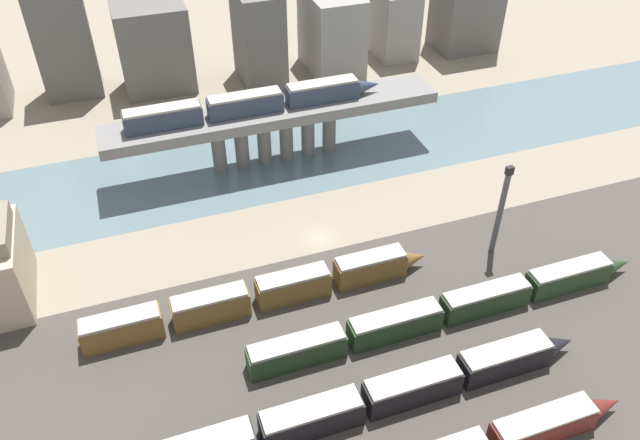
# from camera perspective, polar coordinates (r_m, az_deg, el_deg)

# --- Properties ---
(ground_plane) EXTENTS (400.00, 400.00, 0.00)m
(ground_plane) POSITION_cam_1_polar(r_m,az_deg,el_deg) (93.46, -0.14, -1.70)
(ground_plane) COLOR gray
(railbed_yard) EXTENTS (280.00, 42.00, 0.01)m
(railbed_yard) POSITION_cam_1_polar(r_m,az_deg,el_deg) (78.06, 5.82, -12.57)
(railbed_yard) COLOR #423D38
(railbed_yard) RESTS_ON ground
(river_water) EXTENTS (320.00, 23.75, 0.01)m
(river_water) POSITION_cam_1_polar(r_m,az_deg,el_deg) (110.82, -4.02, 5.52)
(river_water) COLOR slate
(river_water) RESTS_ON ground
(bridge) EXTENTS (57.04, 8.05, 10.18)m
(bridge) POSITION_cam_1_polar(r_m,az_deg,el_deg) (106.64, -4.21, 9.11)
(bridge) COLOR slate
(bridge) RESTS_ON ground
(train_on_bridge) EXTENTS (43.28, 3.16, 3.42)m
(train_on_bridge) POSITION_cam_1_polar(r_m,az_deg,el_deg) (104.15, -5.97, 10.64)
(train_on_bridge) COLOR #2D384C
(train_on_bridge) RESTS_ON bridge
(train_yard_mid) EXTENTS (51.41, 3.16, 3.71)m
(train_yard_mid) POSITION_cam_1_polar(r_m,az_deg,el_deg) (72.36, 5.08, -15.96)
(train_yard_mid) COLOR black
(train_yard_mid) RESTS_ON ground
(train_yard_far) EXTENTS (54.87, 2.91, 3.66)m
(train_yard_far) POSITION_cam_1_polar(r_m,az_deg,el_deg) (82.41, 11.91, -7.96)
(train_yard_far) COLOR #23381E
(train_yard_far) RESTS_ON ground
(train_yard_outer) EXTENTS (46.73, 3.03, 4.00)m
(train_yard_outer) POSITION_cam_1_polar(r_m,az_deg,el_deg) (82.62, -5.37, -6.75)
(train_yard_outer) COLOR brown
(train_yard_outer) RESTS_ON ground
(signal_tower) EXTENTS (1.00, 0.82, 14.74)m
(signal_tower) POSITION_cam_1_polar(r_m,az_deg,el_deg) (90.25, 16.16, 0.82)
(signal_tower) COLOR #4C4C51
(signal_tower) RESTS_ON ground
(city_block_left) EXTENTS (10.78, 8.22, 23.14)m
(city_block_left) POSITION_cam_1_polar(r_m,az_deg,el_deg) (137.21, -22.46, 15.02)
(city_block_left) COLOR #605B56
(city_block_left) RESTS_ON ground
(city_block_center) EXTENTS (14.03, 10.99, 17.55)m
(city_block_center) POSITION_cam_1_polar(r_m,az_deg,el_deg) (135.07, -14.91, 14.97)
(city_block_center) COLOR #605B56
(city_block_center) RESTS_ON ground
(city_block_right) EXTENTS (8.54, 13.30, 19.32)m
(city_block_right) POSITION_cam_1_polar(r_m,az_deg,el_deg) (134.18, -5.62, 16.31)
(city_block_right) COLOR #605B56
(city_block_right) RESTS_ON ground
(city_block_far_right) EXTENTS (10.43, 15.84, 16.93)m
(city_block_far_right) POSITION_cam_1_polar(r_m,az_deg,el_deg) (138.99, 1.08, 16.77)
(city_block_far_right) COLOR gray
(city_block_far_right) RESTS_ON ground
(city_block_tall) EXTENTS (8.34, 10.52, 14.83)m
(city_block_tall) POSITION_cam_1_polar(r_m,az_deg,el_deg) (147.27, 6.85, 17.38)
(city_block_tall) COLOR gray
(city_block_tall) RESTS_ON ground
(city_block_low) EXTENTS (13.54, 10.98, 21.69)m
(city_block_low) POSITION_cam_1_polar(r_m,az_deg,el_deg) (153.03, 13.35, 18.87)
(city_block_low) COLOR #605B56
(city_block_low) RESTS_ON ground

